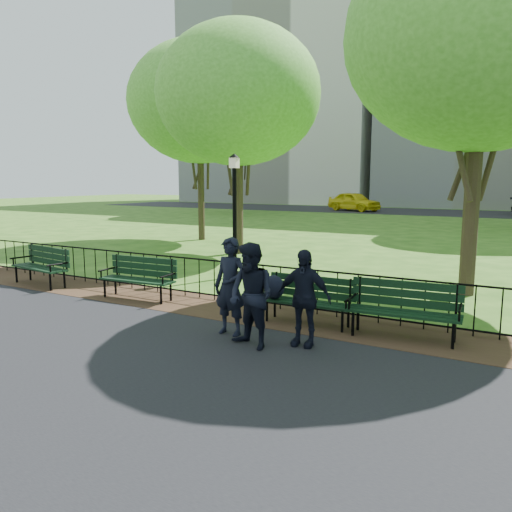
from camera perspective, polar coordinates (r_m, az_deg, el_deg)
The scene contains 19 objects.
ground at distance 8.37m, azimuth -2.21°, elevation -9.42°, with size 120.00×120.00×0.00m, color #2B5516.
asphalt_path at distance 5.97m, azimuth -20.48°, elevation -17.70°, with size 60.00×9.20×0.01m, color black.
dirt_strip at distance 9.62m, azimuth 2.52°, elevation -6.91°, with size 60.00×1.60×0.01m, color #332315.
far_street at distance 42.06m, azimuth 23.76°, elevation 4.47°, with size 70.00×9.00×0.01m, color black.
iron_fence at distance 9.94m, azimuth 3.84°, elevation -3.53°, with size 24.06×0.06×1.00m.
apartment_west at distance 61.59m, azimuth 4.05°, elevation 18.45°, with size 22.00×15.00×26.00m, color silver.
park_bench_main at distance 9.12m, azimuth 4.16°, elevation -4.03°, with size 1.68×0.55×0.95m.
park_bench_left_a at distance 11.24m, azimuth -13.15°, elevation -1.94°, with size 1.79×0.66×0.99m.
park_bench_left_b at distance 13.43m, azimuth -23.17°, elevation -0.62°, with size 1.87×0.80×1.03m.
park_bench_right_a at distance 8.59m, azimuth 16.64°, elevation -5.26°, with size 1.84×0.70×1.02m.
lamppost at distance 13.28m, azimuth -2.47°, elevation 5.19°, with size 0.29×0.29×3.28m.
tree_near_w at distance 17.83m, azimuth -2.05°, elevation 17.93°, with size 5.64×5.64×7.86m.
tree_near_e at distance 12.52m, azimuth 24.49°, elevation 22.13°, with size 5.86×5.86×8.17m.
tree_mid_w at distance 22.06m, azimuth -6.47°, elevation 17.07°, with size 6.02×6.02×8.39m.
tree_far_w at distance 38.80m, azimuth -1.77°, elevation 15.06°, with size 7.10×7.10×9.90m.
person_left at distance 8.38m, azimuth -2.95°, elevation -3.49°, with size 0.60×0.39×1.65m, color black.
person_mid at distance 7.70m, azimuth -0.53°, elevation -4.58°, with size 0.80×0.42×1.65m, color black.
person_right at distance 7.86m, azimuth 5.43°, elevation -4.76°, with size 0.90×0.37×1.53m, color black.
taxi at distance 42.48m, azimuth 11.14°, elevation 6.15°, with size 1.86×4.63×1.58m, color yellow.
Camera 1 is at (4.19, -6.77, 2.61)m, focal length 35.00 mm.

